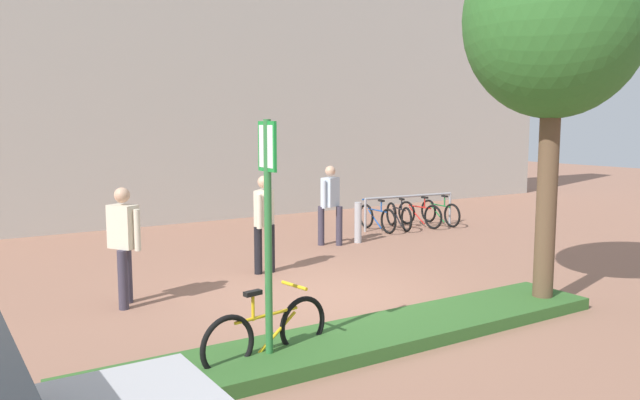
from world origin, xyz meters
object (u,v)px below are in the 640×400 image
(bike_at_sign, at_px, (267,333))
(person_casual_tan, at_px, (124,239))
(bike_rack_cluster, at_px, (409,214))
(tree_sidewalk, at_px, (555,21))
(person_shirt_blue, at_px, (330,200))
(parking_sign_post, at_px, (268,209))
(bollard_steel, at_px, (358,223))
(person_shirt_white, at_px, (264,218))

(bike_at_sign, xyz_separation_m, person_casual_tan, (-0.72, 3.02, 0.63))
(person_casual_tan, bearing_deg, bike_rack_cluster, 21.09)
(tree_sidewalk, distance_m, person_shirt_blue, 6.20)
(parking_sign_post, bearing_deg, bollard_steel, 46.69)
(person_casual_tan, bearing_deg, person_shirt_white, 15.19)
(tree_sidewalk, xyz_separation_m, bike_at_sign, (-4.31, 0.21, -3.65))
(tree_sidewalk, bearing_deg, bike_rack_cluster, 65.63)
(tree_sidewalk, relative_size, person_casual_tan, 3.13)
(parking_sign_post, bearing_deg, bike_rack_cluster, 40.59)
(parking_sign_post, height_order, bike_rack_cluster, parking_sign_post)
(tree_sidewalk, xyz_separation_m, bike_rack_cluster, (2.84, 6.27, -3.65))
(bike_at_sign, distance_m, person_casual_tan, 3.17)
(person_shirt_white, bearing_deg, tree_sidewalk, -58.23)
(bike_rack_cluster, relative_size, person_shirt_white, 1.54)
(bollard_steel, relative_size, person_shirt_blue, 0.52)
(person_shirt_blue, bearing_deg, bollard_steel, -6.88)
(bike_at_sign, relative_size, person_casual_tan, 0.97)
(parking_sign_post, height_order, person_shirt_white, parking_sign_post)
(parking_sign_post, height_order, bike_at_sign, parking_sign_post)
(parking_sign_post, xyz_separation_m, bike_rack_cluster, (7.17, 6.15, -1.38))
(tree_sidewalk, relative_size, bike_rack_cluster, 2.03)
(parking_sign_post, bearing_deg, person_shirt_white, 63.54)
(person_shirt_white, distance_m, person_casual_tan, 2.70)
(bike_at_sign, height_order, person_shirt_white, person_shirt_white)
(tree_sidewalk, height_order, person_shirt_blue, tree_sidewalk)
(bike_at_sign, distance_m, bike_rack_cluster, 9.37)
(bike_at_sign, height_order, person_casual_tan, person_casual_tan)
(person_shirt_white, bearing_deg, bike_at_sign, -116.72)
(tree_sidewalk, distance_m, bike_at_sign, 5.65)
(tree_sidewalk, height_order, person_casual_tan, tree_sidewalk)
(tree_sidewalk, relative_size, person_shirt_white, 3.13)
(bike_at_sign, bearing_deg, bike_rack_cluster, 40.27)
(tree_sidewalk, distance_m, parking_sign_post, 4.90)
(bike_at_sign, xyz_separation_m, bike_rack_cluster, (7.15, 6.06, -0.00))
(person_casual_tan, bearing_deg, parking_sign_post, -77.28)
(parking_sign_post, distance_m, bike_rack_cluster, 9.55)
(bike_at_sign, relative_size, bike_rack_cluster, 0.63)
(parking_sign_post, relative_size, person_shirt_white, 1.55)
(bollard_steel, bearing_deg, bike_at_sign, -133.66)
(parking_sign_post, height_order, person_shirt_blue, parking_sign_post)
(bike_at_sign, bearing_deg, parking_sign_post, -104.42)
(person_shirt_white, xyz_separation_m, person_shirt_blue, (2.34, 1.48, 0.00))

